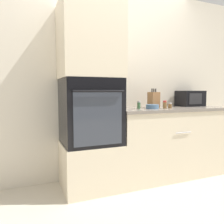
{
  "coord_description": "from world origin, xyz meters",
  "views": [
    {
      "loc": [
        -1.03,
        -2.11,
        1.13
      ],
      "look_at": [
        -0.09,
        0.21,
        0.89
      ],
      "focal_mm": 35.0,
      "sensor_mm": 36.0,
      "label": 1
    }
  ],
  "objects_px": {
    "wall_oven": "(90,111)",
    "condiment_jar_mid": "(170,106)",
    "condiment_jar_near": "(157,103)",
    "bowl": "(152,107)",
    "condiment_jar_back": "(139,105)",
    "knife_block": "(154,100)",
    "condiment_jar_far": "(165,105)",
    "microwave": "(190,98)"
  },
  "relations": [
    {
      "from": "bowl",
      "to": "condiment_jar_far",
      "type": "relative_size",
      "value": 1.62
    },
    {
      "from": "wall_oven",
      "to": "bowl",
      "type": "relative_size",
      "value": 4.58
    },
    {
      "from": "knife_block",
      "to": "condiment_jar_near",
      "type": "relative_size",
      "value": 2.39
    },
    {
      "from": "microwave",
      "to": "condiment_jar_mid",
      "type": "xyz_separation_m",
      "value": [
        -0.54,
        -0.24,
        -0.08
      ]
    },
    {
      "from": "condiment_jar_mid",
      "to": "microwave",
      "type": "bearing_deg",
      "value": 24.39
    },
    {
      "from": "wall_oven",
      "to": "condiment_jar_far",
      "type": "height_order",
      "value": "wall_oven"
    },
    {
      "from": "wall_oven",
      "to": "condiment_jar_near",
      "type": "bearing_deg",
      "value": 13.48
    },
    {
      "from": "knife_block",
      "to": "bowl",
      "type": "bearing_deg",
      "value": -127.52
    },
    {
      "from": "condiment_jar_far",
      "to": "condiment_jar_back",
      "type": "height_order",
      "value": "same"
    },
    {
      "from": "microwave",
      "to": "condiment_jar_mid",
      "type": "height_order",
      "value": "microwave"
    },
    {
      "from": "bowl",
      "to": "condiment_jar_mid",
      "type": "xyz_separation_m",
      "value": [
        0.24,
        -0.03,
        0.01
      ]
    },
    {
      "from": "microwave",
      "to": "condiment_jar_near",
      "type": "height_order",
      "value": "microwave"
    },
    {
      "from": "wall_oven",
      "to": "knife_block",
      "type": "xyz_separation_m",
      "value": [
        0.89,
        0.07,
        0.12
      ]
    },
    {
      "from": "microwave",
      "to": "condiment_jar_far",
      "type": "xyz_separation_m",
      "value": [
        -0.62,
        -0.24,
        -0.06
      ]
    },
    {
      "from": "condiment_jar_near",
      "to": "condiment_jar_far",
      "type": "relative_size",
      "value": 1.06
    },
    {
      "from": "bowl",
      "to": "condiment_jar_back",
      "type": "distance_m",
      "value": 0.17
    },
    {
      "from": "condiment_jar_near",
      "to": "knife_block",
      "type": "bearing_deg",
      "value": -134.26
    },
    {
      "from": "condiment_jar_mid",
      "to": "condiment_jar_back",
      "type": "height_order",
      "value": "condiment_jar_back"
    },
    {
      "from": "microwave",
      "to": "condiment_jar_back",
      "type": "xyz_separation_m",
      "value": [
        -0.95,
        -0.16,
        -0.06
      ]
    },
    {
      "from": "knife_block",
      "to": "condiment_jar_back",
      "type": "bearing_deg",
      "value": -163.03
    },
    {
      "from": "bowl",
      "to": "condiment_jar_far",
      "type": "bearing_deg",
      "value": -8.11
    },
    {
      "from": "knife_block",
      "to": "condiment_jar_back",
      "type": "height_order",
      "value": "knife_block"
    },
    {
      "from": "condiment_jar_mid",
      "to": "condiment_jar_near",
      "type": "bearing_deg",
      "value": 83.67
    },
    {
      "from": "knife_block",
      "to": "microwave",
      "type": "bearing_deg",
      "value": 6.9
    },
    {
      "from": "microwave",
      "to": "condiment_jar_far",
      "type": "distance_m",
      "value": 0.66
    },
    {
      "from": "condiment_jar_near",
      "to": "condiment_jar_mid",
      "type": "height_order",
      "value": "condiment_jar_near"
    },
    {
      "from": "knife_block",
      "to": "bowl",
      "type": "height_order",
      "value": "knife_block"
    },
    {
      "from": "knife_block",
      "to": "condiment_jar_near",
      "type": "distance_m",
      "value": 0.27
    },
    {
      "from": "wall_oven",
      "to": "bowl",
      "type": "height_order",
      "value": "wall_oven"
    },
    {
      "from": "wall_oven",
      "to": "knife_block",
      "type": "bearing_deg",
      "value": 4.56
    },
    {
      "from": "condiment_jar_near",
      "to": "condiment_jar_back",
      "type": "xyz_separation_m",
      "value": [
        -0.45,
        -0.27,
        -0.0
      ]
    },
    {
      "from": "wall_oven",
      "to": "condiment_jar_mid",
      "type": "relative_size",
      "value": 10.36
    },
    {
      "from": "wall_oven",
      "to": "condiment_jar_near",
      "type": "distance_m",
      "value": 1.11
    },
    {
      "from": "condiment_jar_mid",
      "to": "condiment_jar_far",
      "type": "height_order",
      "value": "condiment_jar_far"
    },
    {
      "from": "condiment_jar_mid",
      "to": "condiment_jar_back",
      "type": "distance_m",
      "value": 0.42
    },
    {
      "from": "condiment_jar_mid",
      "to": "condiment_jar_far",
      "type": "bearing_deg",
      "value": 176.24
    },
    {
      "from": "knife_block",
      "to": "condiment_jar_mid",
      "type": "height_order",
      "value": "knife_block"
    },
    {
      "from": "bowl",
      "to": "condiment_jar_near",
      "type": "relative_size",
      "value": 1.53
    },
    {
      "from": "knife_block",
      "to": "condiment_jar_far",
      "type": "xyz_separation_m",
      "value": [
        0.07,
        -0.16,
        -0.06
      ]
    },
    {
      "from": "knife_block",
      "to": "condiment_jar_mid",
      "type": "bearing_deg",
      "value": -48.57
    },
    {
      "from": "knife_block",
      "to": "condiment_jar_back",
      "type": "distance_m",
      "value": 0.28
    },
    {
      "from": "wall_oven",
      "to": "condiment_jar_back",
      "type": "bearing_deg",
      "value": -0.94
    }
  ]
}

